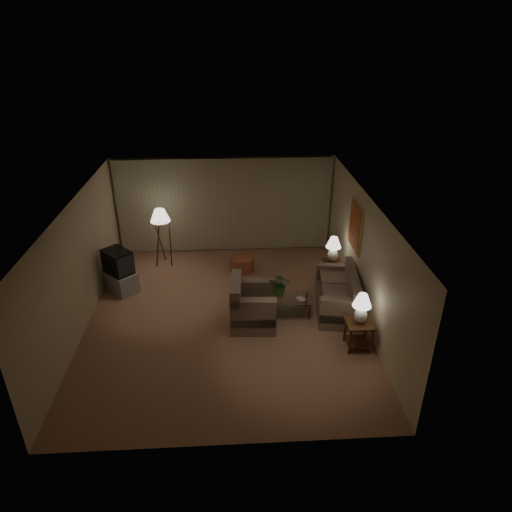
{
  "coord_description": "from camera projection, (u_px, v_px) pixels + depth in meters",
  "views": [
    {
      "loc": [
        0.17,
        -8.49,
        5.84
      ],
      "look_at": [
        0.71,
        0.6,
        1.19
      ],
      "focal_mm": 32.0,
      "sensor_mm": 36.0,
      "label": 1
    }
  ],
  "objects": [
    {
      "name": "coffee_table",
      "position": [
        286.0,
        303.0,
        10.16
      ],
      "size": [
        1.12,
        0.61,
        0.41
      ],
      "color": "silver",
      "rests_on": "ground"
    },
    {
      "name": "table_lamp_near",
      "position": [
        362.0,
        306.0,
        8.8
      ],
      "size": [
        0.37,
        0.37,
        0.64
      ],
      "color": "silver",
      "rests_on": "side_table_near"
    },
    {
      "name": "book",
      "position": [
        298.0,
        300.0,
        10.02
      ],
      "size": [
        0.24,
        0.25,
        0.02
      ],
      "primitive_type": "imported",
      "rotation": [
        0.0,
        0.0,
        0.59
      ],
      "color": "olive",
      "rests_on": "coffee_table"
    },
    {
      "name": "vase",
      "position": [
        280.0,
        295.0,
        10.05
      ],
      "size": [
        0.21,
        0.21,
        0.17
      ],
      "primitive_type": "imported",
      "rotation": [
        0.0,
        0.0,
        -0.39
      ],
      "color": "silver",
      "rests_on": "coffee_table"
    },
    {
      "name": "crt_tv",
      "position": [
        118.0,
        262.0,
        10.85
      ],
      "size": [
        1.15,
        1.15,
        0.58
      ],
      "primitive_type": "cube",
      "rotation": [
        0.0,
        0.0,
        -0.8
      ],
      "color": "black",
      "rests_on": "tv_cabinet"
    },
    {
      "name": "tv_cabinet",
      "position": [
        121.0,
        281.0,
        11.1
      ],
      "size": [
        1.35,
        1.35,
        0.5
      ],
      "primitive_type": "cube",
      "rotation": [
        0.0,
        0.0,
        -0.8
      ],
      "color": "#AAAAAD",
      "rests_on": "ground"
    },
    {
      "name": "sofa",
      "position": [
        336.0,
        296.0,
        10.27
      ],
      "size": [
        1.92,
        1.29,
        0.75
      ],
      "rotation": [
        0.0,
        0.0,
        -1.7
      ],
      "color": "#826E5D",
      "rests_on": "ground"
    },
    {
      "name": "flowers",
      "position": [
        280.0,
        282.0,
        9.9
      ],
      "size": [
        0.54,
        0.49,
        0.53
      ],
      "primitive_type": "imported",
      "rotation": [
        0.0,
        0.0,
        -0.18
      ],
      "color": "#3F7534",
      "rests_on": "vase"
    },
    {
      "name": "table_lamp_far",
      "position": [
        333.0,
        247.0,
        11.11
      ],
      "size": [
        0.37,
        0.37,
        0.64
      ],
      "color": "silver",
      "rests_on": "side_table_far"
    },
    {
      "name": "armchair",
      "position": [
        254.0,
        307.0,
        9.78
      ],
      "size": [
        1.14,
        1.09,
        0.84
      ],
      "rotation": [
        0.0,
        0.0,
        1.5
      ],
      "color": "#826E5D",
      "rests_on": "ground"
    },
    {
      "name": "ottoman",
      "position": [
        242.0,
        264.0,
        12.0
      ],
      "size": [
        0.76,
        0.76,
        0.4
      ],
      "primitive_type": "cylinder",
      "rotation": [
        0.0,
        0.0,
        0.34
      ],
      "color": "#B1513C",
      "rests_on": "ground"
    },
    {
      "name": "floor_lamp",
      "position": [
        162.0,
        236.0,
        12.04
      ],
      "size": [
        0.51,
        0.51,
        1.59
      ],
      "color": "#38220F",
      "rests_on": "ground"
    },
    {
      "name": "ground",
      "position": [
        226.0,
        316.0,
        10.2
      ],
      "size": [
        7.0,
        7.0,
        0.0
      ],
      "primitive_type": "plane",
      "color": "#AD795F",
      "rests_on": "ground"
    },
    {
      "name": "side_table_near",
      "position": [
        359.0,
        330.0,
        9.06
      ],
      "size": [
        0.53,
        0.53,
        0.6
      ],
      "color": "#38220F",
      "rests_on": "ground"
    },
    {
      "name": "side_table_far",
      "position": [
        332.0,
        268.0,
        11.38
      ],
      "size": [
        0.45,
        0.38,
        0.6
      ],
      "color": "#38220F",
      "rests_on": "ground"
    },
    {
      "name": "room_shell",
      "position": [
        225.0,
        218.0,
        10.75
      ],
      "size": [
        6.04,
        7.02,
        2.72
      ],
      "color": "beige",
      "rests_on": "ground"
    }
  ]
}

